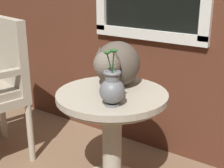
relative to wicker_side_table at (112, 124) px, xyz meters
name	(u,v)px	position (x,y,z in m)	size (l,w,h in m)	color
wicker_side_table	(112,124)	(0.00, 0.00, 0.00)	(0.62, 0.62, 0.63)	#B2A893
cat	(116,64)	(-0.04, 0.11, 0.33)	(0.33, 0.58, 0.26)	brown
pewter_vase_with_ivy	(112,88)	(0.10, -0.15, 0.28)	(0.13, 0.13, 0.29)	slate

